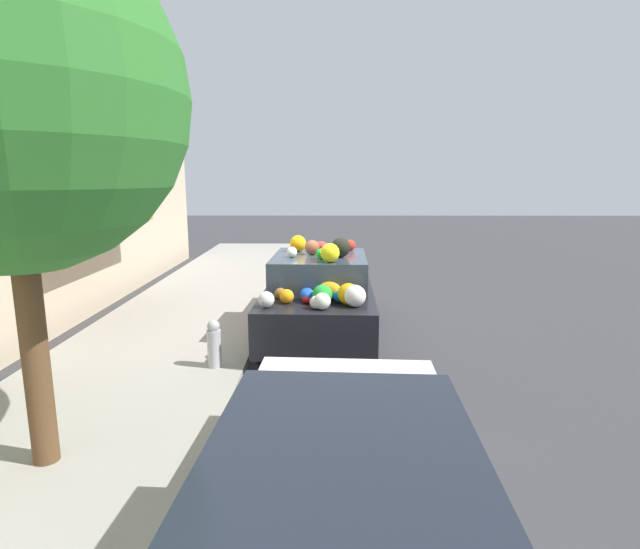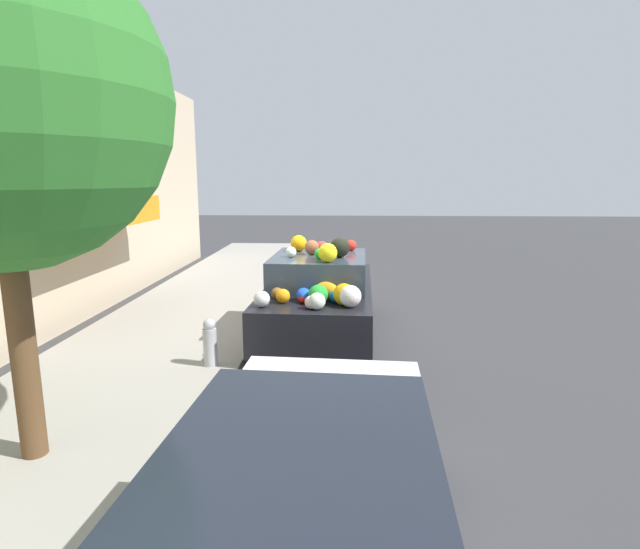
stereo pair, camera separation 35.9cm
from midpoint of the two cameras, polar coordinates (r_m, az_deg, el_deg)
name	(u,v)px [view 2 (the right image)]	position (r m, az deg, el deg)	size (l,w,h in m)	color
ground_plane	(320,336)	(9.20, 1.18, -7.01)	(60.00, 60.00, 0.00)	#38383A
sidewalk_curb	(175,330)	(9.63, -15.18, -6.12)	(24.00, 3.20, 0.15)	#9E998E
building_facade	(46,186)	(10.20, -27.93, 8.95)	(18.00, 1.20, 5.48)	#C6B293
fire_hydrant	(210,342)	(7.45, -11.12, -7.63)	(0.20, 0.20, 0.70)	#B2B2B7
art_car	(320,294)	(8.93, 1.16, -2.29)	(4.29, 1.98, 1.85)	black
parked_car_plain	(305,521)	(3.51, 1.49, -26.33)	(4.65, 2.04, 1.35)	silver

